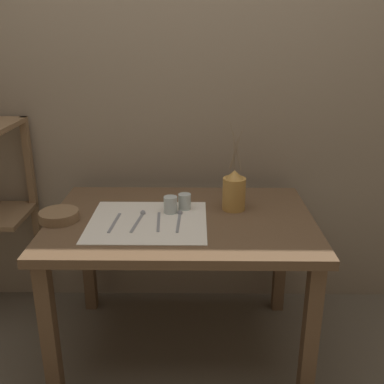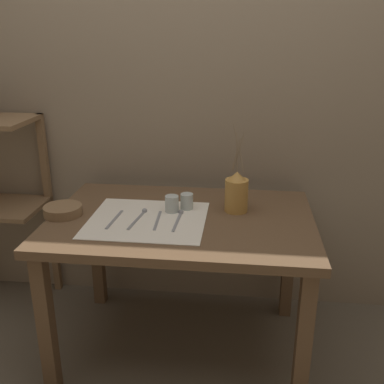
% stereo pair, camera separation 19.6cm
% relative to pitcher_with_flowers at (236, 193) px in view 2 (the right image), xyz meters
% --- Properties ---
extents(ground_plane, '(12.00, 12.00, 0.00)m').
position_rel_pitcher_with_flowers_xyz_m(ground_plane, '(-0.24, -0.10, -0.79)').
color(ground_plane, brown).
extents(stone_wall_back, '(7.00, 0.06, 2.40)m').
position_rel_pitcher_with_flowers_xyz_m(stone_wall_back, '(-0.24, 0.41, 0.41)').
color(stone_wall_back, gray).
rests_on(stone_wall_back, ground_plane).
extents(wooden_table, '(1.17, 0.80, 0.70)m').
position_rel_pitcher_with_flowers_xyz_m(wooden_table, '(-0.24, -0.10, -0.18)').
color(wooden_table, brown).
rests_on(wooden_table, ground_plane).
extents(linen_cloth, '(0.51, 0.46, 0.00)m').
position_rel_pitcher_with_flowers_xyz_m(linen_cloth, '(-0.38, -0.15, -0.09)').
color(linen_cloth, silver).
rests_on(linen_cloth, wooden_table).
extents(pitcher_with_flowers, '(0.11, 0.11, 0.40)m').
position_rel_pitcher_with_flowers_xyz_m(pitcher_with_flowers, '(0.00, 0.00, 0.00)').
color(pitcher_with_flowers, '#B7843D').
rests_on(pitcher_with_flowers, wooden_table).
extents(wooden_bowl, '(0.17, 0.17, 0.04)m').
position_rel_pitcher_with_flowers_xyz_m(wooden_bowl, '(-0.77, -0.14, -0.07)').
color(wooden_bowl, brown).
rests_on(wooden_bowl, wooden_table).
extents(glass_tumbler_near, '(0.06, 0.06, 0.08)m').
position_rel_pitcher_with_flowers_xyz_m(glass_tumbler_near, '(-0.29, -0.05, -0.05)').
color(glass_tumbler_near, '#B7C1BC').
rests_on(glass_tumbler_near, wooden_table).
extents(glass_tumbler_far, '(0.06, 0.06, 0.07)m').
position_rel_pitcher_with_flowers_xyz_m(glass_tumbler_far, '(-0.23, -0.00, -0.05)').
color(glass_tumbler_far, '#B7C1BC').
rests_on(glass_tumbler_far, wooden_table).
extents(knife_center, '(0.03, 0.20, 0.00)m').
position_rel_pitcher_with_flowers_xyz_m(knife_center, '(-0.53, -0.17, -0.08)').
color(knife_center, gray).
rests_on(knife_center, wooden_table).
extents(spoon_inner, '(0.04, 0.21, 0.02)m').
position_rel_pitcher_with_flowers_xyz_m(spoon_inner, '(-0.42, -0.11, -0.08)').
color(spoon_inner, gray).
rests_on(spoon_inner, wooden_table).
extents(fork_outer, '(0.02, 0.20, 0.00)m').
position_rel_pitcher_with_flowers_xyz_m(fork_outer, '(-0.34, -0.16, -0.08)').
color(fork_outer, gray).
rests_on(fork_outer, wooden_table).
extents(spoon_outer, '(0.02, 0.22, 0.02)m').
position_rel_pitcher_with_flowers_xyz_m(spoon_outer, '(-0.25, -0.11, -0.08)').
color(spoon_outer, gray).
rests_on(spoon_outer, wooden_table).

